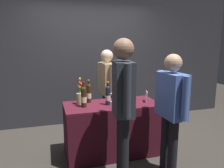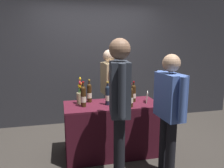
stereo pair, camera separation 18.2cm
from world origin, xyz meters
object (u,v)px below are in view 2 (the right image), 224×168
object	(u,v)px
featured_wine_bottle	(120,93)
flower_vase	(80,96)
vendor_presenter	(109,86)
tasting_table	(112,120)
taster_foreground_right	(119,100)
display_bottle_0	(89,93)
wine_glass_near_vendor	(111,96)

from	to	relation	value
featured_wine_bottle	flower_vase	xyz separation A→B (m)	(-0.60, 0.10, -0.03)
featured_wine_bottle	vendor_presenter	xyz separation A→B (m)	(-0.03, 0.64, -0.00)
featured_wine_bottle	flower_vase	distance (m)	0.60
tasting_table	flower_vase	distance (m)	0.61
tasting_table	taster_foreground_right	size ratio (longest dim) A/B	0.81
display_bottle_0	taster_foreground_right	bearing A→B (deg)	-75.64
featured_wine_bottle	display_bottle_0	size ratio (longest dim) A/B	0.99
display_bottle_0	flower_vase	bearing A→B (deg)	-157.08
display_bottle_0	flower_vase	xyz separation A→B (m)	(-0.15, -0.06, -0.03)
vendor_presenter	flower_vase	bearing A→B (deg)	-51.04
display_bottle_0	vendor_presenter	bearing A→B (deg)	49.17
wine_glass_near_vendor	vendor_presenter	world-z (taller)	vendor_presenter
flower_vase	featured_wine_bottle	bearing A→B (deg)	-9.21
wine_glass_near_vendor	taster_foreground_right	bearing A→B (deg)	-96.37
wine_glass_near_vendor	display_bottle_0	bearing A→B (deg)	171.77
display_bottle_0	taster_foreground_right	size ratio (longest dim) A/B	0.20
featured_wine_bottle	flower_vase	bearing A→B (deg)	170.79
tasting_table	featured_wine_bottle	size ratio (longest dim) A/B	4.07
featured_wine_bottle	taster_foreground_right	size ratio (longest dim) A/B	0.20
featured_wine_bottle	vendor_presenter	world-z (taller)	vendor_presenter
wine_glass_near_vendor	taster_foreground_right	size ratio (longest dim) A/B	0.07
tasting_table	wine_glass_near_vendor	xyz separation A→B (m)	(0.01, 0.12, 0.35)
display_bottle_0	vendor_presenter	xyz separation A→B (m)	(0.42, 0.48, -0.00)
flower_vase	wine_glass_near_vendor	bearing A→B (deg)	1.96
vendor_presenter	tasting_table	bearing A→B (deg)	-13.84
tasting_table	vendor_presenter	size ratio (longest dim) A/B	0.90
display_bottle_0	vendor_presenter	distance (m)	0.64
display_bottle_0	wine_glass_near_vendor	xyz separation A→B (m)	(0.32, -0.05, -0.06)
flower_vase	vendor_presenter	bearing A→B (deg)	43.95
display_bottle_0	taster_foreground_right	world-z (taller)	taster_foreground_right
wine_glass_near_vendor	flower_vase	distance (m)	0.48
tasting_table	featured_wine_bottle	distance (m)	0.43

